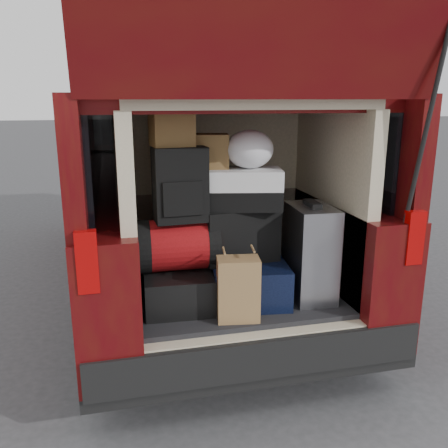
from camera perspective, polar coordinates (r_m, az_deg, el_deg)
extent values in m
plane|color=#323234|center=(3.14, 2.37, -19.09)|extent=(80.00, 80.00, 0.00)
cylinder|color=black|center=(3.24, -14.01, -11.89)|extent=(0.24, 0.64, 0.64)
cylinder|color=black|center=(3.59, 13.51, -9.13)|extent=(0.24, 0.64, 0.64)
cylinder|color=black|center=(6.37, -13.96, 1.42)|extent=(0.24, 0.64, 0.64)
cylinder|color=black|center=(6.55, 0.52, 2.24)|extent=(0.24, 0.64, 0.64)
cube|color=black|center=(4.87, -4.24, -3.03)|extent=(1.90, 4.85, 0.08)
cube|color=#4E040B|center=(4.70, -13.83, 1.47)|extent=(0.33, 4.85, 0.80)
cube|color=#4E040B|center=(4.94, 4.70, 2.49)|extent=(0.33, 4.85, 0.80)
cube|color=#4E040B|center=(4.64, -4.60, 14.53)|extent=(1.82, 4.46, 0.10)
cube|color=black|center=(4.49, -15.65, 10.33)|extent=(0.12, 4.25, 0.68)
cube|color=black|center=(4.77, 6.37, 11.01)|extent=(0.12, 4.25, 0.68)
cube|color=black|center=(2.70, 4.20, -15.36)|extent=(1.86, 0.16, 0.22)
cube|color=#990505|center=(2.30, -16.13, -4.39)|extent=(0.10, 0.06, 0.30)
cube|color=#990505|center=(2.79, 21.82, -1.50)|extent=(0.10, 0.06, 0.30)
cube|color=black|center=(3.13, 1.09, -8.39)|extent=(1.24, 1.05, 0.06)
cube|color=beige|center=(2.85, -11.81, 1.79)|extent=(0.08, 1.05, 1.15)
cube|color=beige|center=(3.17, 12.80, 3.04)|extent=(0.08, 1.05, 1.15)
cube|color=beige|center=(3.47, -1.16, 4.42)|extent=(1.34, 0.06, 1.15)
cube|color=beige|center=(2.87, 1.22, 14.38)|extent=(1.34, 1.05, 0.06)
cylinder|color=black|center=(2.62, 23.68, 11.36)|extent=(0.02, 0.90, 0.76)
cube|color=black|center=(3.23, 1.07, -12.39)|extent=(1.24, 1.05, 0.55)
cube|color=black|center=(2.91, -5.65, -7.33)|extent=(0.42, 0.56, 0.22)
cube|color=black|center=(2.97, 2.83, -6.52)|extent=(0.52, 0.61, 0.24)
cube|color=silver|center=(2.96, 10.31, -3.37)|extent=(0.26, 0.40, 0.58)
cube|color=#997445|center=(2.66, 1.72, -7.84)|extent=(0.25, 0.18, 0.36)
cube|color=maroon|center=(2.81, -5.58, -2.46)|extent=(0.47, 0.31, 0.31)
cube|color=black|center=(2.91, 1.76, -1.10)|extent=(0.48, 0.31, 0.33)
cube|color=black|center=(2.70, -5.30, 4.76)|extent=(0.31, 0.20, 0.42)
cube|color=white|center=(2.83, 1.54, 4.27)|extent=(0.57, 0.37, 0.24)
cube|color=brown|center=(2.70, -6.33, 11.48)|extent=(0.25, 0.21, 0.21)
cube|color=brown|center=(2.83, -1.57, 8.75)|extent=(0.22, 0.19, 0.20)
ellipsoid|color=white|center=(2.82, 3.09, 8.97)|extent=(0.29, 0.28, 0.23)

